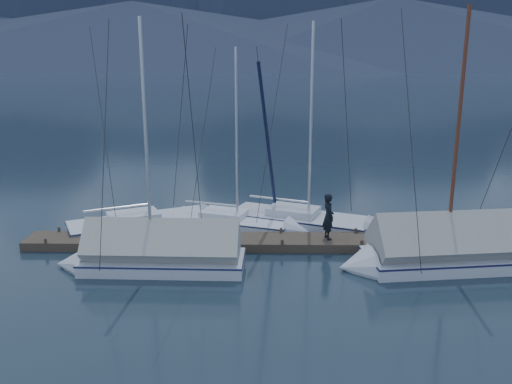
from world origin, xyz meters
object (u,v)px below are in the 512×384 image
sailboat_covered_near (442,253)px  person (328,216)px  sailboat_open_left (161,222)px  sailboat_covered_far (148,256)px  sailboat_open_right (319,224)px  sailboat_open_mid (247,225)px

sailboat_covered_near → person: sailboat_covered_near is taller
sailboat_open_left → sailboat_covered_far: sailboat_covered_far is taller
sailboat_open_left → sailboat_covered_near: (10.81, -4.47, 0.33)m
sailboat_open_left → sailboat_open_right: 6.91m
sailboat_open_left → sailboat_covered_near: size_ratio=0.94×
sailboat_covered_far → sailboat_open_mid: bearing=54.2°
sailboat_open_right → sailboat_covered_far: 8.00m
sailboat_open_mid → sailboat_covered_far: 5.67m
sailboat_open_mid → sailboat_covered_near: 8.24m
sailboat_open_left → person: (6.99, -2.53, 1.08)m
sailboat_covered_near → sailboat_open_left: bearing=157.5°
sailboat_covered_near → sailboat_covered_far: 10.37m
sailboat_open_mid → sailboat_covered_near: sailboat_covered_near is taller
sailboat_covered_near → sailboat_covered_far: bearing=-178.1°
sailboat_open_mid → sailboat_open_right: (3.15, 0.12, 0.02)m
sailboat_open_mid → sailboat_open_left: bearing=176.6°
sailboat_open_left → sailboat_open_mid: size_ratio=1.11×
sailboat_open_mid → person: bearing=-35.6°
sailboat_open_right → person: bearing=-88.2°
sailboat_covered_near → sailboat_open_mid: bearing=149.0°
sailboat_covered_far → sailboat_covered_near: bearing=1.9°
sailboat_open_right → sailboat_covered_far: sailboat_open_right is taller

